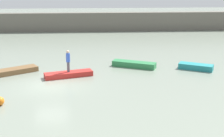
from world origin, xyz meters
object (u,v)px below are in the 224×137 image
at_px(rowboat_teal, 196,67).
at_px(person_blue_shirt, 68,60).
at_px(rowboat_green, 134,64).
at_px(rowboat_brown, 18,70).
at_px(mooring_buoy, 0,101).
at_px(rowboat_red, 69,74).

xyz_separation_m(rowboat_teal, person_blue_shirt, (-10.89, -1.42, 1.16)).
bearing_deg(rowboat_green, rowboat_brown, -149.15).
height_order(person_blue_shirt, mooring_buoy, person_blue_shirt).
height_order(rowboat_red, person_blue_shirt, person_blue_shirt).
relative_size(rowboat_red, mooring_buoy, 6.84).
relative_size(person_blue_shirt, mooring_buoy, 3.16).
distance_m(rowboat_red, rowboat_green, 6.19).
bearing_deg(rowboat_green, mooring_buoy, -114.57).
xyz_separation_m(rowboat_brown, rowboat_teal, (15.24, -0.00, 0.04)).
relative_size(rowboat_brown, mooring_buoy, 5.82).
xyz_separation_m(rowboat_brown, rowboat_green, (9.99, 1.14, 0.04)).
relative_size(rowboat_teal, mooring_buoy, 5.13).
relative_size(rowboat_green, rowboat_teal, 1.34).
distance_m(rowboat_teal, mooring_buoy, 16.49).
distance_m(rowboat_red, person_blue_shirt, 1.20).
bearing_deg(rowboat_teal, rowboat_brown, -152.13).
distance_m(rowboat_green, mooring_buoy, 12.71).
bearing_deg(mooring_buoy, rowboat_brown, 93.26).
bearing_deg(rowboat_red, rowboat_brown, 145.42).
xyz_separation_m(rowboat_teal, mooring_buoy, (-14.83, -7.21, 0.03)).
distance_m(rowboat_brown, mooring_buoy, 7.22).
distance_m(rowboat_brown, rowboat_teal, 15.24).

